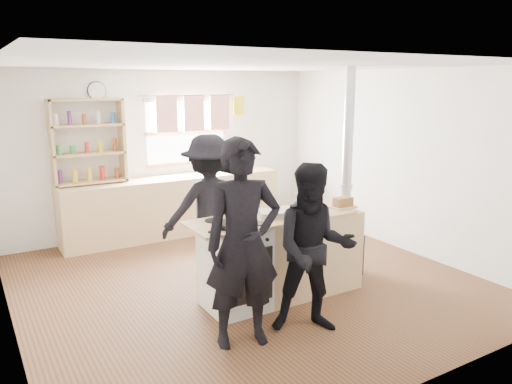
% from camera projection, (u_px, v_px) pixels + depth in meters
% --- Properties ---
extents(ground, '(5.00, 5.00, 0.01)m').
position_uv_depth(ground, '(246.00, 282.00, 5.94)').
color(ground, brown).
rests_on(ground, ground).
extents(back_counter, '(3.40, 0.55, 0.90)m').
position_uv_depth(back_counter, '(174.00, 206.00, 7.70)').
color(back_counter, '#DAB883').
rests_on(back_counter, ground).
extents(shelving_unit, '(1.00, 0.28, 1.20)m').
position_uv_depth(shelving_unit, '(88.00, 141.00, 6.97)').
color(shelving_unit, tan).
rests_on(shelving_unit, back_counter).
extents(thermos, '(0.10, 0.10, 0.29)m').
position_uv_depth(thermos, '(224.00, 163.00, 8.01)').
color(thermos, silver).
rests_on(thermos, back_counter).
extents(cooking_island, '(1.97, 0.64, 0.93)m').
position_uv_depth(cooking_island, '(282.00, 255.00, 5.45)').
color(cooking_island, white).
rests_on(cooking_island, ground).
extents(skillet_greens, '(0.41, 0.41, 0.05)m').
position_uv_depth(skillet_greens, '(235.00, 224.00, 4.88)').
color(skillet_greens, black).
rests_on(skillet_greens, cooking_island).
extents(roast_tray, '(0.38, 0.36, 0.07)m').
position_uv_depth(roast_tray, '(274.00, 213.00, 5.26)').
color(roast_tray, silver).
rests_on(roast_tray, cooking_island).
extents(stockpot_stove, '(0.24, 0.24, 0.19)m').
position_uv_depth(stockpot_stove, '(236.00, 212.00, 5.13)').
color(stockpot_stove, silver).
rests_on(stockpot_stove, cooking_island).
extents(stockpot_counter, '(0.25, 0.25, 0.19)m').
position_uv_depth(stockpot_counter, '(307.00, 203.00, 5.51)').
color(stockpot_counter, '#B0B0B2').
rests_on(stockpot_counter, cooking_island).
extents(bread_board, '(0.28, 0.21, 0.12)m').
position_uv_depth(bread_board, '(343.00, 203.00, 5.62)').
color(bread_board, tan).
rests_on(bread_board, cooking_island).
extents(flue_heater, '(0.35, 0.35, 2.50)m').
position_uv_depth(flue_heater, '(345.00, 223.00, 6.04)').
color(flue_heater, black).
rests_on(flue_heater, ground).
extents(person_near_left, '(0.77, 0.59, 1.87)m').
position_uv_depth(person_near_left, '(243.00, 244.00, 4.36)').
color(person_near_left, black).
rests_on(person_near_left, ground).
extents(person_near_right, '(0.98, 0.91, 1.61)m').
position_uv_depth(person_near_right, '(314.00, 249.00, 4.62)').
color(person_near_right, black).
rests_on(person_near_right, ground).
extents(person_far, '(1.20, 0.79, 1.74)m').
position_uv_depth(person_far, '(209.00, 208.00, 5.88)').
color(person_far, black).
rests_on(person_far, ground).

